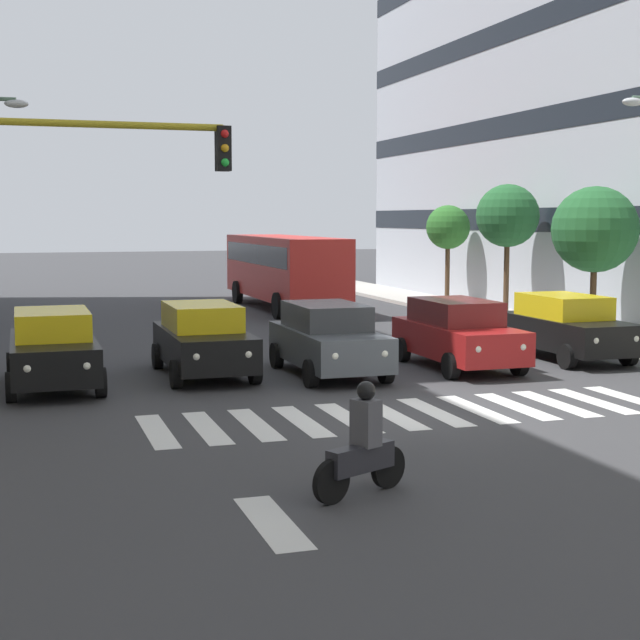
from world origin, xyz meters
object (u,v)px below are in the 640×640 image
at_px(car_2, 328,339).
at_px(traffic_light_gantry, 39,221).
at_px(car_3, 203,339).
at_px(motorcycle_with_rider, 362,449).
at_px(car_0, 566,326).
at_px(car_4, 53,348).
at_px(street_tree_3, 448,228).
at_px(car_1, 458,333).
at_px(street_tree_1, 595,230).
at_px(street_tree_2, 508,216).
at_px(bus_behind_traffic, 284,264).

xyz_separation_m(car_2, traffic_light_gantry, (6.70, 5.24, 2.84)).
xyz_separation_m(car_3, motorcycle_with_rider, (-0.21, 10.35, -0.24)).
bearing_deg(car_0, car_4, 0.95).
distance_m(car_3, car_4, 3.53).
bearing_deg(car_0, motorcycle_with_rider, 46.39).
xyz_separation_m(car_3, car_4, (3.48, 0.56, 0.00)).
bearing_deg(car_4, car_3, -170.83).
xyz_separation_m(car_4, street_tree_3, (-16.78, -14.98, 2.46)).
relative_size(car_3, car_4, 1.00).
xyz_separation_m(car_1, motorcycle_with_rider, (6.10, 9.53, -0.24)).
relative_size(car_0, car_4, 1.00).
distance_m(motorcycle_with_rider, street_tree_1, 18.60).
bearing_deg(motorcycle_with_rider, car_3, -88.81).
relative_size(car_1, street_tree_2, 0.91).
distance_m(car_1, car_2, 3.44).
bearing_deg(street_tree_3, car_4, 41.75).
distance_m(bus_behind_traffic, motorcycle_with_rider, 26.45).
relative_size(bus_behind_traffic, motorcycle_with_rider, 6.64).
height_order(car_2, bus_behind_traffic, bus_behind_traffic).
xyz_separation_m(bus_behind_traffic, motorcycle_with_rider, (6.10, 25.71, -1.21)).
xyz_separation_m(car_2, street_tree_2, (-10.14, -9.64, 2.94)).
xyz_separation_m(car_1, car_4, (9.80, -0.26, 0.00)).
distance_m(bus_behind_traffic, street_tree_1, 14.04).
bearing_deg(street_tree_2, motorcycle_with_rider, 56.26).
xyz_separation_m(traffic_light_gantry, street_tree_3, (-17.12, -20.48, -0.38)).
height_order(car_3, bus_behind_traffic, bus_behind_traffic).
distance_m(car_4, bus_behind_traffic, 18.72).
bearing_deg(car_4, street_tree_1, -167.58).
bearing_deg(motorcycle_with_rider, car_2, -105.61).
relative_size(motorcycle_with_rider, traffic_light_gantry, 0.29).
bearing_deg(car_4, motorcycle_with_rider, 110.70).
relative_size(car_4, street_tree_3, 1.07).
bearing_deg(car_3, car_2, 163.99).
distance_m(traffic_light_gantry, street_tree_2, 22.47).
distance_m(car_3, traffic_light_gantry, 7.71).
height_order(car_3, traffic_light_gantry, traffic_light_gantry).
xyz_separation_m(car_0, street_tree_3, (-3.56, -14.76, 2.46)).
distance_m(car_2, car_3, 2.99).
bearing_deg(car_2, street_tree_2, -136.44).
xyz_separation_m(car_1, car_2, (3.44, 0.01, 0.00)).
distance_m(car_1, street_tree_3, 16.94).
xyz_separation_m(car_1, bus_behind_traffic, (-0.00, -16.18, 0.97)).
height_order(car_4, motorcycle_with_rider, car_4).
distance_m(car_1, bus_behind_traffic, 16.21).
xyz_separation_m(motorcycle_with_rider, street_tree_3, (-13.08, -24.76, 2.70)).
bearing_deg(car_2, street_tree_1, -158.84).
height_order(motorcycle_with_rider, traffic_light_gantry, traffic_light_gantry).
relative_size(car_2, motorcycle_with_rider, 2.81).
height_order(bus_behind_traffic, street_tree_2, street_tree_2).
bearing_deg(car_3, car_4, 9.17).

